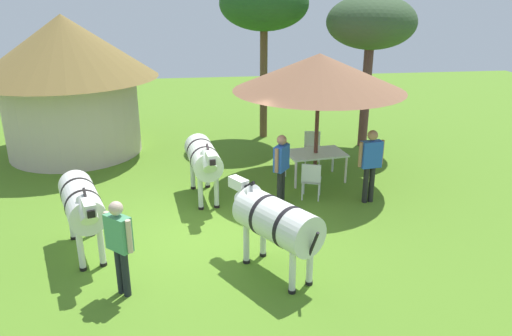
{
  "coord_description": "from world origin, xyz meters",
  "views": [
    {
      "loc": [
        -0.39,
        -9.14,
        4.74
      ],
      "look_at": [
        0.94,
        0.87,
        1.0
      ],
      "focal_mm": 34.84,
      "sensor_mm": 36.0,
      "label": 1
    }
  ],
  "objects": [
    {
      "name": "zebra_nearest_camera",
      "position": [
        0.93,
        -1.7,
        1.0
      ],
      "size": [
        1.46,
        2.01,
        1.53
      ],
      "rotation": [
        0.0,
        0.0,
        0.55
      ],
      "color": "silver",
      "rests_on": "ground_plane"
    },
    {
      "name": "guest_beside_umbrella",
      "position": [
        1.55,
        1.16,
        0.98
      ],
      "size": [
        0.42,
        0.5,
        1.64
      ],
      "rotation": [
        0.0,
        0.0,
        0.96
      ],
      "color": "black",
      "rests_on": "ground_plane"
    },
    {
      "name": "shade_umbrella",
      "position": [
        2.68,
        2.5,
        2.77
      ],
      "size": [
        4.19,
        4.19,
        3.21
      ],
      "color": "#582C25",
      "rests_on": "ground_plane"
    },
    {
      "name": "zebra_toward_hut",
      "position": [
        -0.17,
        1.66,
        1.01
      ],
      "size": [
        0.85,
        2.31,
        1.54
      ],
      "rotation": [
        0.0,
        0.0,
        3.27
      ],
      "color": "silver",
      "rests_on": "ground_plane"
    },
    {
      "name": "patio_chair_near_lawn",
      "position": [
        2.9,
        3.74,
        0.52
      ],
      "size": [
        0.51,
        0.49,
        0.9
      ],
      "rotation": [
        0.0,
        0.0,
        -3.32
      ],
      "color": "silver",
      "rests_on": "ground_plane"
    },
    {
      "name": "patio_dining_table",
      "position": [
        2.68,
        2.5,
        0.66
      ],
      "size": [
        1.57,
        1.12,
        0.74
      ],
      "rotation": [
        0.0,
        0.0,
        0.14
      ],
      "color": "silver",
      "rests_on": "ground_plane"
    },
    {
      "name": "guest_behind_table",
      "position": [
        3.56,
        0.98,
        1.04
      ],
      "size": [
        0.61,
        0.28,
        1.72
      ],
      "rotation": [
        0.0,
        0.0,
        3.3
      ],
      "color": "black",
      "rests_on": "ground_plane"
    },
    {
      "name": "acacia_tree_right_background",
      "position": [
        4.86,
        5.17,
        3.68
      ],
      "size": [
        2.59,
        2.59,
        4.5
      ],
      "color": "brown",
      "rests_on": "ground_plane"
    },
    {
      "name": "standing_watcher",
      "position": [
        -1.61,
        -2.03,
        0.99
      ],
      "size": [
        0.46,
        0.45,
        1.64
      ],
      "rotation": [
        0.0,
        0.0,
        -0.76
      ],
      "color": "black",
      "rests_on": "ground_plane"
    },
    {
      "name": "zebra_by_umbrella",
      "position": [
        -2.44,
        -0.59,
        1.03
      ],
      "size": [
        1.14,
        2.27,
        1.57
      ],
      "rotation": [
        0.0,
        0.0,
        3.47
      ],
      "color": "silver",
      "rests_on": "ground_plane"
    },
    {
      "name": "thatched_hut",
      "position": [
        -3.85,
        5.66,
        2.29
      ],
      "size": [
        5.11,
        5.11,
        3.99
      ],
      "rotation": [
        0.0,
        0.0,
        1.92
      ],
      "color": "beige",
      "rests_on": "ground_plane"
    },
    {
      "name": "ground_plane",
      "position": [
        0.0,
        0.0,
        0.0
      ],
      "size": [
        36.0,
        36.0,
        0.0
      ],
      "primitive_type": "plane",
      "color": "#548123"
    },
    {
      "name": "patio_chair_west_end",
      "position": [
        2.29,
        1.3,
        0.52
      ],
      "size": [
        0.55,
        0.54,
        0.9
      ],
      "rotation": [
        0.0,
        0.0,
        -0.32
      ],
      "color": "silver",
      "rests_on": "ground_plane"
    },
    {
      "name": "acacia_tree_left_background",
      "position": [
        1.94,
        6.54,
        4.16
      ],
      "size": [
        2.73,
        2.73,
        5.02
      ],
      "color": "brown",
      "rests_on": "ground_plane"
    }
  ]
}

